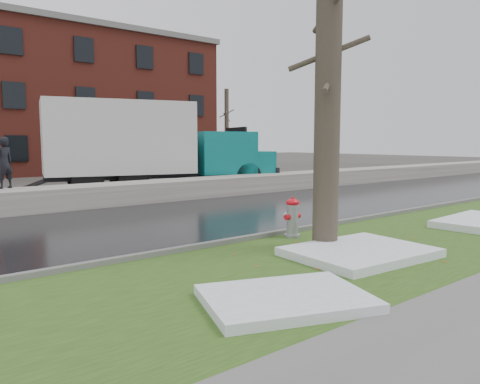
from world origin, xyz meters
TOP-DOWN VIEW (x-y plane):
  - ground at (0.00, 0.00)m, footprint 120.00×120.00m
  - verge at (0.00, -1.25)m, footprint 60.00×4.50m
  - road at (0.00, 4.50)m, footprint 60.00×7.00m
  - parking_lot at (0.00, 13.00)m, footprint 60.00×9.00m
  - curb at (0.00, 1.00)m, footprint 60.00×0.15m
  - snowbank at (0.00, 8.70)m, footprint 60.00×1.60m
  - brick_building at (2.00, 30.00)m, footprint 26.00×12.00m
  - bg_tree_right at (16.00, 24.00)m, footprint 1.40×1.62m
  - fire_hydrant at (0.01, 0.61)m, footprint 0.45×0.39m
  - tree at (-0.18, -0.55)m, footprint 1.18×1.37m
  - box_truck at (2.28, 11.81)m, footprint 11.90×5.17m
  - worker at (-4.13, 9.30)m, footprint 0.70×0.58m
  - snow_patch_near at (-0.27, -1.50)m, footprint 2.75×2.19m
  - snow_patch_far at (-3.25, -2.50)m, footprint 2.62×2.27m

SIDE VIEW (x-z plane):
  - ground at x=0.00m, z-range 0.00..0.00m
  - road at x=0.00m, z-range 0.00..0.03m
  - parking_lot at x=0.00m, z-range 0.00..0.03m
  - verge at x=0.00m, z-range 0.00..0.04m
  - curb at x=0.00m, z-range 0.00..0.14m
  - snow_patch_far at x=-3.25m, z-range 0.04..0.18m
  - snow_patch_near at x=-0.27m, z-range 0.04..0.20m
  - snowbank at x=0.00m, z-range 0.00..0.75m
  - fire_hydrant at x=0.01m, z-range 0.07..1.01m
  - worker at x=-4.13m, z-range 0.75..2.38m
  - box_truck at x=2.28m, z-range 0.11..4.06m
  - bg_tree_right at x=16.00m, z-range 0.08..6.58m
  - tree at x=-0.18m, z-range 0.06..6.66m
  - brick_building at x=2.00m, z-range 0.00..10.00m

